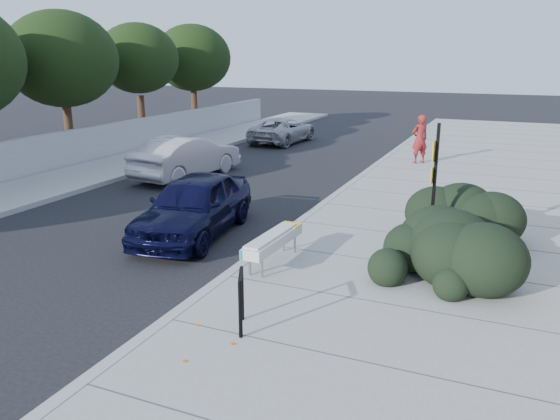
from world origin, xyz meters
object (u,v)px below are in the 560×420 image
at_px(bench, 273,241).
at_px(bike_rack, 241,295).
at_px(sign_post, 434,181).
at_px(suv_silver, 283,130).
at_px(wagon_silver, 187,157).
at_px(pedestrian, 420,139).
at_px(sedan_navy, 194,205).

height_order(bench, bike_rack, bike_rack).
distance_m(sign_post, suv_silver, 16.93).
relative_size(sign_post, suv_silver, 0.63).
bearing_deg(bike_rack, wagon_silver, 101.90).
distance_m(wagon_silver, pedestrian, 9.24).
relative_size(bench, sign_post, 0.73).
height_order(bike_rack, pedestrian, pedestrian).
height_order(bench, suv_silver, suv_silver).
relative_size(bench, sedan_navy, 0.46).
distance_m(bench, wagon_silver, 9.62).
distance_m(bike_rack, wagon_silver, 12.21).
relative_size(bike_rack, wagon_silver, 0.20).
bearing_deg(wagon_silver, bench, 140.24).
height_order(sign_post, suv_silver, sign_post).
distance_m(sign_post, wagon_silver, 10.75).
distance_m(bench, bike_rack, 2.88).
xyz_separation_m(wagon_silver, pedestrian, (7.50, 5.39, 0.35)).
height_order(bench, wagon_silver, wagon_silver).
distance_m(wagon_silver, suv_silver, 9.01).
distance_m(bench, sedan_navy, 3.07).
height_order(bike_rack, suv_silver, suv_silver).
bearing_deg(bench, wagon_silver, 135.63).
distance_m(sign_post, sedan_navy, 5.77).
distance_m(bike_rack, pedestrian, 15.20).
xyz_separation_m(sedan_navy, suv_silver, (-3.84, 14.69, -0.14)).
xyz_separation_m(bench, wagon_silver, (-6.60, 7.01, 0.12)).
bearing_deg(wagon_silver, pedestrian, -137.34).
bearing_deg(suv_silver, sedan_navy, 107.99).
bearing_deg(pedestrian, sedan_navy, 29.80).
bearing_deg(bike_rack, pedestrian, 64.47).
bearing_deg(suv_silver, wagon_silver, 93.34).
bearing_deg(wagon_silver, suv_silver, -83.04).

